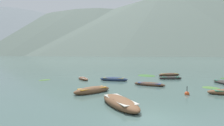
% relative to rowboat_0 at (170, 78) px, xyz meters
% --- Properties ---
extents(ground_plane, '(6000.00, 6000.00, 0.00)m').
position_rel_rowboat_0_xyz_m(ground_plane, '(-6.73, 1484.52, -0.15)').
color(ground_plane, '#425B56').
extents(mountain_1, '(2272.90, 2272.90, 598.99)m').
position_rel_rowboat_0_xyz_m(mountain_1, '(-677.46, 1594.47, 299.34)').
color(mountain_1, slate).
rests_on(mountain_1, ground).
extents(mountain_2, '(2415.77, 2415.77, 606.69)m').
position_rel_rowboat_0_xyz_m(mountain_2, '(-72.18, 1647.09, 303.19)').
color(mountain_2, '#56665B').
rests_on(mountain_2, ground).
extents(mountain_3, '(2402.72, 2402.72, 560.14)m').
position_rel_rowboat_0_xyz_m(mountain_3, '(470.14, 1415.42, 279.92)').
color(mountain_3, '#56665B').
rests_on(mountain_3, ground).
extents(rowboat_0, '(3.38, 0.86, 0.49)m').
position_rel_rowboat_0_xyz_m(rowboat_0, '(0.00, 0.00, 0.00)').
color(rowboat_0, '#2D2826').
rests_on(rowboat_0, ground).
extents(rowboat_1, '(3.70, 2.60, 0.48)m').
position_rel_rowboat_0_xyz_m(rowboat_1, '(-4.31, -5.17, -0.00)').
color(rowboat_1, '#4C3323').
rests_on(rowboat_1, ground).
extents(rowboat_2, '(4.13, 2.42, 0.61)m').
position_rel_rowboat_0_xyz_m(rowboat_2, '(-8.34, -1.30, 0.04)').
color(rowboat_2, navy).
rests_on(rowboat_2, ground).
extents(rowboat_4, '(2.27, 3.16, 0.41)m').
position_rel_rowboat_0_xyz_m(rowboat_4, '(-12.69, -0.29, -0.02)').
color(rowboat_4, brown).
rests_on(rowboat_4, ground).
extents(rowboat_5, '(3.76, 3.23, 0.71)m').
position_rel_rowboat_0_xyz_m(rowboat_5, '(-10.55, -8.80, 0.07)').
color(rowboat_5, brown).
rests_on(rowboat_5, ground).
extents(rowboat_7, '(4.16, 2.15, 0.57)m').
position_rel_rowboat_0_xyz_m(rowboat_7, '(1.26, 4.09, 0.02)').
color(rowboat_7, '#4C3323').
rests_on(rowboat_7, ground).
extents(rowboat_8, '(3.25, 4.75, 0.75)m').
position_rel_rowboat_0_xyz_m(rowboat_8, '(-8.22, -12.97, 0.08)').
color(rowboat_8, brown).
rests_on(rowboat_8, ground).
extents(mooring_buoy, '(0.41, 0.41, 0.88)m').
position_rel_rowboat_0_xyz_m(mooring_buoy, '(-2.03, -9.78, -0.06)').
color(mooring_buoy, '#DB4C1E').
rests_on(mooring_buoy, ground).
extents(weed_patch_1, '(3.55, 4.14, 0.14)m').
position_rel_rowboat_0_xyz_m(weed_patch_1, '(-2.62, 4.09, -0.15)').
color(weed_patch_1, '#38662D').
rests_on(weed_patch_1, ground).
extents(weed_patch_3, '(1.92, 1.87, 0.14)m').
position_rel_rowboat_0_xyz_m(weed_patch_3, '(-18.01, -0.75, -0.15)').
color(weed_patch_3, '#477033').
rests_on(weed_patch_3, ground).
extents(weed_patch_4, '(2.26, 2.30, 0.14)m').
position_rel_rowboat_0_xyz_m(weed_patch_4, '(1.96, -6.71, -0.15)').
color(weed_patch_4, '#477033').
rests_on(weed_patch_4, ground).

